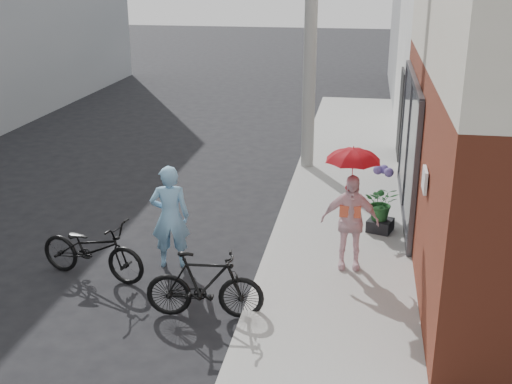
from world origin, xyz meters
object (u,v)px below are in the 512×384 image
(utility_pole, at_px, (311,13))
(bike_right, at_px, (205,285))
(officer, at_px, (170,217))
(kimono_woman, at_px, (350,222))
(planter, at_px, (380,225))
(bike_left, at_px, (92,249))

(utility_pole, relative_size, bike_right, 4.42)
(officer, xyz_separation_m, kimono_woman, (2.73, 0.18, 0.03))
(utility_pole, height_order, kimono_woman, utility_pole)
(kimono_woman, bearing_deg, bike_right, -141.80)
(utility_pole, relative_size, planter, 17.69)
(bike_right, relative_size, planter, 4.00)
(bike_left, distance_m, kimono_woman, 3.87)
(officer, bearing_deg, bike_right, 109.35)
(bike_right, bearing_deg, officer, 26.97)
(kimono_woman, bearing_deg, utility_pole, 99.15)
(officer, bearing_deg, planter, -165.32)
(planter, bearing_deg, bike_left, -152.17)
(bike_left, xyz_separation_m, kimono_woman, (3.77, 0.77, 0.39))
(officer, distance_m, bike_right, 1.72)
(kimono_woman, bearing_deg, officer, -179.39)
(bike_left, distance_m, bike_right, 2.12)
(bike_right, bearing_deg, planter, -41.98)
(officer, relative_size, kimono_woman, 1.12)
(bike_right, bearing_deg, utility_pole, -11.22)
(utility_pole, height_order, bike_right, utility_pole)
(utility_pole, relative_size, bike_left, 3.98)
(planter, bearing_deg, bike_right, -126.93)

